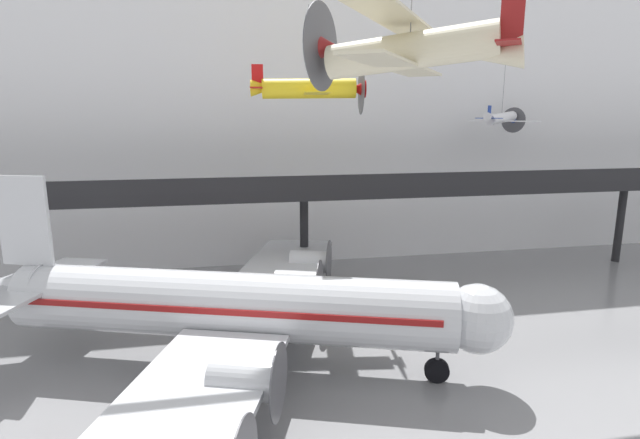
% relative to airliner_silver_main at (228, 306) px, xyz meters
% --- Properties ---
extents(hangar_back_wall, '(140.00, 3.00, 26.48)m').
position_rel_airliner_silver_main_xyz_m(hangar_back_wall, '(6.40, 20.93, 9.62)').
color(hangar_back_wall, white).
rests_on(hangar_back_wall, ground).
extents(mezzanine_walkway, '(110.00, 3.20, 9.26)m').
position_rel_airliner_silver_main_xyz_m(mezzanine_walkway, '(6.40, 12.88, 4.00)').
color(mezzanine_walkway, black).
rests_on(mezzanine_walkway, ground).
extents(airliner_silver_main, '(29.35, 34.20, 10.56)m').
position_rel_airliner_silver_main_xyz_m(airliner_silver_main, '(0.00, 0.00, 0.00)').
color(airliner_silver_main, silver).
rests_on(airliner_silver_main, ground).
extents(suspended_plane_yellow_lowwing, '(7.99, 9.74, 7.14)m').
position_rel_airliner_silver_main_xyz_m(suspended_plane_yellow_lowwing, '(5.96, 8.60, 11.90)').
color(suspended_plane_yellow_lowwing, yellow).
extents(suspended_plane_cream_biplane, '(7.93, 8.66, 6.22)m').
position_rel_airliner_silver_main_xyz_m(suspended_plane_cream_biplane, '(6.86, -8.00, 12.51)').
color(suspended_plane_cream_biplane, beige).
extents(suspended_plane_white_twin, '(5.46, 5.95, 8.70)m').
position_rel_airliner_silver_main_xyz_m(suspended_plane_white_twin, '(24.53, 15.44, 9.86)').
color(suspended_plane_white_twin, silver).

